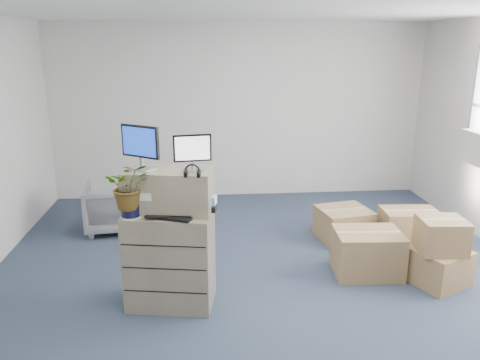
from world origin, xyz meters
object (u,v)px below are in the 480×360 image
at_px(filing_cabinet_lower, 170,259).
at_px(monitor_right, 192,151).
at_px(keyboard, 169,216).
at_px(office_chair, 112,205).
at_px(potted_plant, 130,192).
at_px(water_bottle, 182,199).
at_px(monitor_left, 140,145).

distance_m(filing_cabinet_lower, monitor_right, 1.09).
relative_size(keyboard, office_chair, 0.66).
height_order(monitor_right, keyboard, monitor_right).
distance_m(potted_plant, office_chair, 2.31).
distance_m(water_bottle, office_chair, 2.34).
distance_m(water_bottle, potted_plant, 0.48).
bearing_deg(keyboard, monitor_right, 41.48).
distance_m(filing_cabinet_lower, water_bottle, 0.61).
distance_m(monitor_left, monitor_right, 0.49).
bearing_deg(potted_plant, filing_cabinet_lower, 15.36).
height_order(monitor_left, potted_plant, monitor_left).
bearing_deg(water_bottle, filing_cabinet_lower, -174.22).
relative_size(filing_cabinet_lower, office_chair, 1.33).
bearing_deg(monitor_right, water_bottle, 148.01).
height_order(monitor_left, water_bottle, monitor_left).
relative_size(water_bottle, potted_plant, 0.53).
bearing_deg(potted_plant, keyboard, -3.74).
bearing_deg(water_bottle, monitor_right, -24.28).
bearing_deg(monitor_left, office_chair, 143.41).
bearing_deg(monitor_right, potted_plant, 177.64).
bearing_deg(monitor_left, water_bottle, 24.57).
height_order(potted_plant, office_chair, potted_plant).
xyz_separation_m(monitor_right, potted_plant, (-0.57, -0.05, -0.35)).
distance_m(monitor_right, water_bottle, 0.48).
height_order(keyboard, office_chair, keyboard).
bearing_deg(monitor_right, office_chair, 111.75).
height_order(water_bottle, potted_plant, potted_plant).
xyz_separation_m(monitor_right, keyboard, (-0.23, -0.08, -0.58)).
distance_m(monitor_right, keyboard, 0.63).
height_order(monitor_right, water_bottle, monitor_right).
xyz_separation_m(monitor_right, water_bottle, (-0.11, 0.05, -0.47)).
relative_size(keyboard, potted_plant, 0.98).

